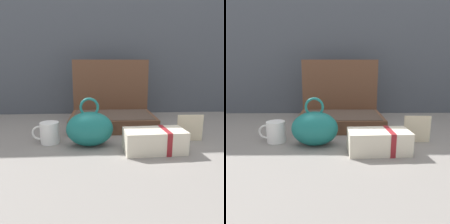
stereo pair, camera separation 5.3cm
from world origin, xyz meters
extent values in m
plane|color=slate|center=(0.00, 0.00, 0.00)|extent=(6.00, 6.00, 0.00)
cube|color=#474C54|center=(0.00, 0.58, 0.70)|extent=(3.20, 0.06, 1.40)
cube|color=brown|center=(0.03, 0.18, 0.04)|extent=(0.47, 0.30, 0.07)
cube|color=#4C3D33|center=(0.03, 0.18, 0.07)|extent=(0.43, 0.27, 0.00)
cube|color=brown|center=(0.03, 0.34, 0.19)|extent=(0.47, 0.02, 0.38)
ellipsoid|color=#196B66|center=(-0.09, -0.11, 0.08)|extent=(0.20, 0.12, 0.15)
torus|color=#196B66|center=(-0.09, -0.11, 0.17)|extent=(0.08, 0.01, 0.08)
cube|color=beige|center=(0.18, -0.19, 0.05)|extent=(0.25, 0.13, 0.09)
cube|color=maroon|center=(0.22, -0.18, 0.05)|extent=(0.03, 0.13, 0.10)
cylinder|color=white|center=(-0.27, -0.06, 0.05)|extent=(0.08, 0.08, 0.10)
torus|color=white|center=(-0.32, -0.06, 0.05)|extent=(0.07, 0.01, 0.07)
cube|color=beige|center=(0.37, -0.07, 0.06)|extent=(0.12, 0.01, 0.12)
camera|label=1|loc=(-0.05, -1.00, 0.34)|focal=34.43mm
camera|label=2|loc=(0.01, -1.00, 0.34)|focal=34.43mm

